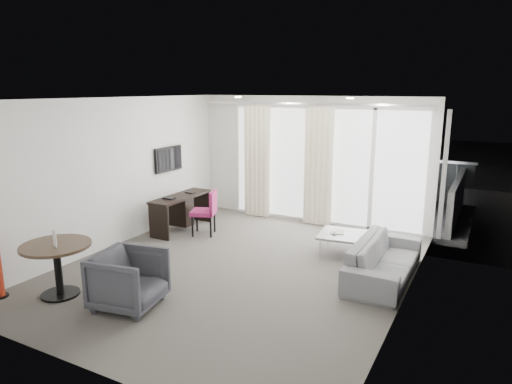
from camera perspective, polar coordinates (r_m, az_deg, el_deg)
The scene contains 27 objects.
floor at distance 7.25m, azimuth -2.25°, elevation -9.45°, with size 5.00×6.00×0.00m, color #534F49.
ceiling at distance 6.71m, azimuth -2.45°, elevation 11.56°, with size 5.00×6.00×0.00m, color white.
wall_left at distance 8.38m, azimuth -17.30°, elevation 2.31°, with size 0.00×6.00×2.60m, color silver.
wall_right at distance 6.03m, azimuth 18.65°, elevation -1.74°, with size 0.00×6.00×2.60m, color silver.
wall_front at distance 4.62m, azimuth -21.54°, elevation -6.37°, with size 5.00×0.00×2.60m, color silver.
window_panel at distance 9.43m, azimuth 8.44°, elevation 3.25°, with size 4.00×0.02×2.38m, color white, non-canonical shape.
window_frame at distance 9.41m, azimuth 8.41°, elevation 3.24°, with size 4.10×0.06×2.44m, color white, non-canonical shape.
curtain_left at distance 9.85m, azimuth 0.14°, elevation 3.80°, with size 0.60×0.20×2.38m, color beige, non-canonical shape.
curtain_right at distance 9.29m, azimuth 7.81°, elevation 3.13°, with size 0.60×0.20×2.38m, color beige, non-canonical shape.
curtain_track at distance 9.26m, azimuth 6.57°, elevation 10.92°, with size 4.80×0.04×0.04m, color #B2B2B7, non-canonical shape.
downlight_a at distance 8.54m, azimuth -2.24°, elevation 11.77°, with size 0.12×0.12×0.02m, color #FFE0B2.
downlight_b at distance 7.71m, azimuth 11.67°, elevation 11.41°, with size 0.12×0.12×0.02m, color #FFE0B2.
desk at distance 9.15m, azimuth -9.32°, elevation -2.56°, with size 0.46×1.47×0.69m, color black, non-canonical shape.
tv at distance 9.41m, azimuth -10.88°, elevation 4.06°, with size 0.05×0.80×0.50m, color black, non-canonical shape.
desk_chair at distance 8.76m, azimuth -6.59°, elevation -2.59°, with size 0.47×0.44×0.86m, color #981F57, non-canonical shape.
round_table at distance 6.77m, azimuth -23.50°, elevation -8.92°, with size 0.91×0.91×0.73m, color #3C2A1C, non-canonical shape.
menu_card at distance 6.56m, azimuth -23.77°, elevation -6.31°, with size 0.12×0.02×0.22m, color white, non-canonical shape.
tub_armchair at distance 6.13m, azimuth -15.61°, elevation -10.51°, with size 0.79×0.81×0.74m, color #35353C.
coffee_table at distance 7.94m, azimuth 10.75°, elevation -6.33°, with size 0.77×0.77×0.35m, color gray, non-canonical shape.
remote at distance 7.83m, azimuth 9.71°, elevation -5.10°, with size 0.05×0.17×0.02m, color black, non-canonical shape.
magazine at distance 7.94m, azimuth 10.12°, elevation -4.87°, with size 0.22×0.28×0.02m, color gray, non-canonical shape.
sofa at distance 7.05m, azimuth 15.73°, elevation -8.10°, with size 1.97×0.77×0.57m, color slate.
terrace_slab at distance 11.10m, azimuth 10.86°, elevation -2.04°, with size 5.60×3.00×0.12m, color #4D4D50.
rattan_chair_a at distance 10.96m, azimuth 13.94°, elevation 0.34°, with size 0.61×0.61×0.89m, color brown, non-canonical shape.
rattan_chair_b at distance 11.00m, azimuth 19.89°, elevation -0.20°, with size 0.56×0.56×0.82m, color brown, non-canonical shape.
rattan_table at distance 10.17m, azimuth 13.84°, elevation -1.73°, with size 0.51×0.51×0.51m, color brown, non-canonical shape.
balustrade at distance 12.34m, azimuth 12.98°, elevation 2.02°, with size 5.50×0.06×1.05m, color #B2B2B7, non-canonical shape.
Camera 1 is at (3.39, -5.79, 2.75)m, focal length 32.00 mm.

